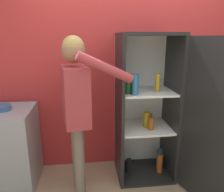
% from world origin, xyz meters
% --- Properties ---
extents(wall_back, '(7.00, 0.06, 2.55)m').
position_xyz_m(wall_back, '(0.00, 0.98, 1.27)').
color(wall_back, '#B72D2D').
rests_on(wall_back, ground_plane).
extents(refrigerator, '(0.93, 1.23, 1.76)m').
position_xyz_m(refrigerator, '(0.29, 0.54, 0.87)').
color(refrigerator, black).
rests_on(refrigerator, ground_plane).
extents(person, '(0.73, 0.57, 1.73)m').
position_xyz_m(person, '(-0.63, 0.37, 1.10)').
color(person, '#726656').
rests_on(person, ground_plane).
extents(counter, '(0.63, 0.63, 0.93)m').
position_xyz_m(counter, '(-1.45, 0.61, 0.47)').
color(counter, gray).
rests_on(counter, ground_plane).
extents(bowl, '(0.21, 0.21, 0.06)m').
position_xyz_m(bowl, '(-1.46, 0.61, 0.96)').
color(bowl, '#335B8E').
rests_on(bowl, counter).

